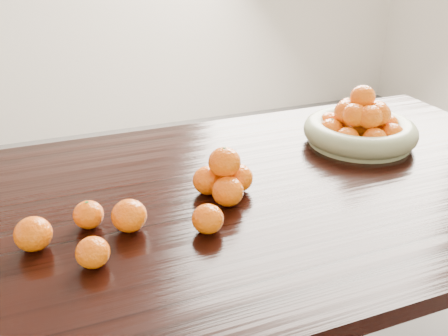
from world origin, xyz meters
name	(u,v)px	position (x,y,z in m)	size (l,w,h in m)	color
dining_table	(215,226)	(0.00, 0.00, 0.66)	(2.00, 1.00, 0.75)	black
fruit_bowl	(361,127)	(0.53, 0.15, 0.80)	(0.34, 0.34, 0.18)	gray
orange_pyramid	(225,178)	(0.02, -0.01, 0.80)	(0.15, 0.15, 0.13)	orange
loose_orange_0	(88,215)	(-0.31, -0.04, 0.78)	(0.07, 0.07, 0.06)	orange
loose_orange_1	(93,252)	(-0.32, -0.18, 0.78)	(0.07, 0.07, 0.06)	orange
loose_orange_2	(208,219)	(-0.07, -0.15, 0.78)	(0.07, 0.07, 0.06)	orange
loose_orange_3	(33,234)	(-0.42, -0.08, 0.79)	(0.08, 0.08, 0.07)	orange
loose_orange_5	(129,216)	(-0.23, -0.08, 0.79)	(0.08, 0.08, 0.07)	orange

